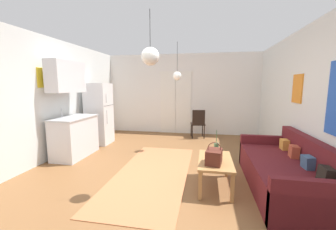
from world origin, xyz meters
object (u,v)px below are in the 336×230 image
Objects in this scene: bamboo_vase at (216,150)px; pendant_lamp_far at (177,76)px; coffee_table at (215,163)px; accent_chair at (198,122)px; couch at (287,173)px; handbag at (214,157)px; pendant_lamp_near at (150,56)px; refrigerator at (99,114)px.

bamboo_vase is 2.30m from pendant_lamp_far.
coffee_table is 3.15m from accent_chair.
pendant_lamp_far reaches higher than bamboo_vase.
couch is 2.35× the size of pendant_lamp_far.
handbag is at bearing -67.40° from pendant_lamp_far.
accent_chair is (-0.40, 3.12, 0.10)m from coffee_table.
pendant_lamp_far is at bearing 117.63° from bamboo_vase.
pendant_lamp_near is (-0.91, -0.16, 1.45)m from handbag.
handbag is 3.33m from accent_chair.
pendant_lamp_far is (-0.89, 1.70, 1.27)m from bamboo_vase.
couch is at bearing 106.51° from accent_chair.
bamboo_vase is at bearing 27.00° from pendant_lamp_near.
handbag is at bearing 86.33° from accent_chair.
handbag is at bearing 10.04° from pendant_lamp_near.
couch is 4.61m from refrigerator.
accent_chair is 0.97× the size of pendant_lamp_far.
pendant_lamp_far is (2.19, -0.18, 1.01)m from refrigerator.
couch is at bearing -1.13° from bamboo_vase.
refrigerator is at bearing 144.02° from handbag.
pendant_lamp_near is (-2.05, -0.47, 1.74)m from couch.
couch is 2.26× the size of coffee_table.
handbag is at bearing -99.42° from coffee_table.
bamboo_vase is 0.51× the size of accent_chair.
bamboo_vase is at bearing 83.91° from coffee_table.
refrigerator is at bearing 148.66° from bamboo_vase.
pendant_lamp_near is (2.12, -2.37, 1.18)m from refrigerator.
couch is 2.73m from pendant_lamp_near.
handbag reaches higher than coffee_table.
accent_chair is at bearing 97.92° from bamboo_vase.
refrigerator is at bearing 12.54° from accent_chair.
bamboo_vase is (0.01, 0.14, 0.18)m from coffee_table.
coffee_table is 3.70m from refrigerator.
couch is 2.41× the size of accent_chair.
bamboo_vase is at bearing -31.34° from refrigerator.
handbag is 0.44× the size of pendant_lamp_near.
handbag is at bearing -35.98° from refrigerator.
pendant_lamp_near is at bearing -48.13° from refrigerator.
refrigerator is 1.89× the size of accent_chair.
coffee_table is 1.25× the size of pendant_lamp_near.
pendant_lamp_far is at bearing 112.60° from handbag.
pendant_lamp_near is at bearing 71.05° from accent_chair.
refrigerator is (-3.03, 2.20, 0.27)m from handbag.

